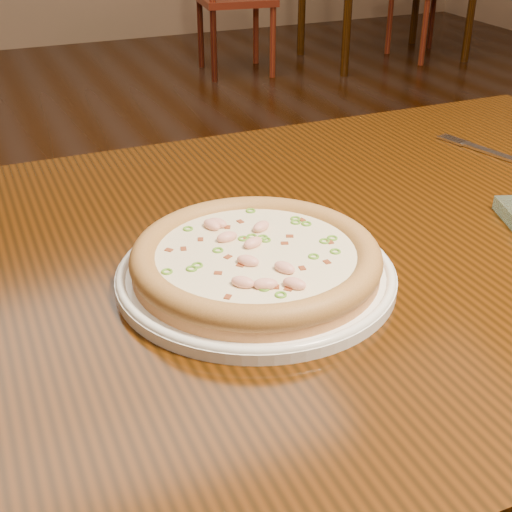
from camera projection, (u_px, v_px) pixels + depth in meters
name	position (u px, v px, depth m)	size (l,w,h in m)	color
hero_table	(328.00, 310.00, 0.89)	(1.20, 0.80, 0.75)	black
plate	(256.00, 274.00, 0.76)	(0.30, 0.30, 0.02)	white
pizza	(256.00, 258.00, 0.75)	(0.26, 0.26, 0.03)	#CD814D
fork	(489.00, 152.00, 1.09)	(0.06, 0.17, 0.00)	silver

